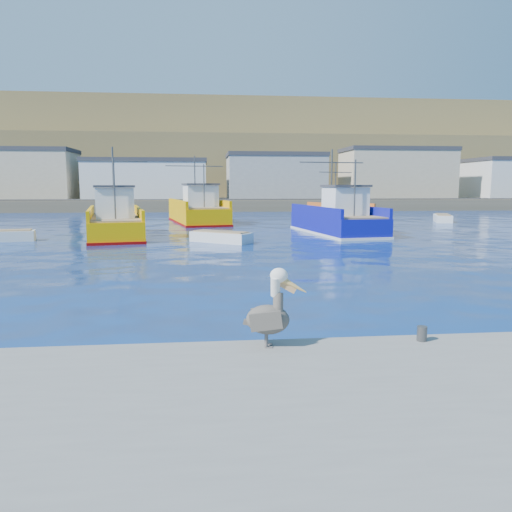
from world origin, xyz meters
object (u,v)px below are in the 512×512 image
Objects in this scene: skiff_left at (0,237)px; skiff_mid at (221,238)px; boat_orange at (341,210)px; trawler_blue at (337,220)px; trawler_yellow_a at (115,223)px; trawler_yellow_b at (198,212)px; skiff_far at (443,219)px; pelican at (270,313)px.

skiff_mid is (14.31, -1.97, -0.01)m from skiff_left.
trawler_blue is at bearing -106.46° from boat_orange.
trawler_blue is at bearing 3.65° from trawler_yellow_a.
skiff_left is 1.09× the size of skiff_mid.
trawler_yellow_b is 24.60m from skiff_far.
trawler_yellow_a is 8.38m from skiff_mid.
trawler_blue reaches higher than pelican.
skiff_mid is (7.30, -4.06, -0.73)m from trawler_yellow_a.
boat_orange is 5.75× the size of pelican.
trawler_yellow_a reaches higher than pelican.
trawler_yellow_a is 14.60m from trawler_yellow_b.
skiff_mid is 0.89× the size of skiff_far.
skiff_far is at bearing -3.00° from trawler_yellow_b.
skiff_far is (22.90, 16.25, 0.02)m from skiff_mid.
trawler_yellow_b reaches higher than trawler_blue.
trawler_yellow_b is (5.64, 13.47, 0.08)m from trawler_yellow_a.
trawler_blue is (16.30, 1.04, 0.01)m from trawler_yellow_a.
trawler_yellow_a is 27.68m from pelican.
skiff_far is (13.90, 11.14, -0.72)m from trawler_blue.
skiff_mid is (-9.00, -5.10, -0.74)m from trawler_blue.
pelican is (0.19, -22.59, 0.88)m from skiff_mid.
skiff_far is (24.56, -1.29, -0.79)m from trawler_yellow_b.
pelican is (-22.71, -38.83, 0.86)m from skiff_far.
boat_orange is (15.49, 3.92, -0.06)m from trawler_yellow_b.
trawler_yellow_a is at bearing 150.90° from skiff_mid.
trawler_yellow_a is 1.26× the size of boat_orange.
skiff_mid is at bearing -29.10° from trawler_yellow_a.
boat_orange is at bearing 39.46° from trawler_yellow_a.
trawler_blue is 10.37m from skiff_mid.
trawler_yellow_b is 1.44× the size of boat_orange.
trawler_yellow_b reaches higher than boat_orange.
pelican is (-13.64, -44.04, 0.13)m from boat_orange.
trawler_yellow_a is at bearing -112.72° from trawler_yellow_b.
trawler_yellow_a is 2.43× the size of skiff_far.
skiff_left is at bearing -145.31° from boat_orange.
trawler_blue reaches higher than boat_orange.
skiff_left is at bearing -172.36° from trawler_blue.
boat_orange is at bearing 150.15° from skiff_far.
skiff_left is 2.87× the size of pelican.
skiff_mid is (1.66, -17.53, -0.81)m from trawler_yellow_b.
trawler_yellow_b is at bearing 130.62° from trawler_blue.
skiff_far is (37.20, 14.27, 0.01)m from skiff_left.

